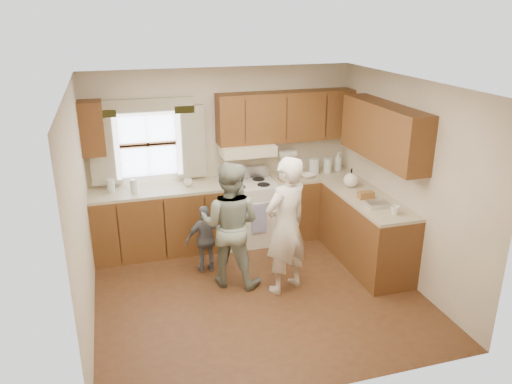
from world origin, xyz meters
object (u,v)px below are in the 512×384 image
object	(u,v)px
woman_left	(286,226)
stove	(249,211)
child	(206,239)
woman_right	(230,224)

from	to	relation	value
woman_left	stove	bearing A→B (deg)	-112.05
child	stove	bearing A→B (deg)	-139.86
stove	child	distance (m)	1.06
woman_right	child	size ratio (longest dim) A/B	1.73
stove	woman_left	world-z (taller)	woman_left
woman_left	child	bearing A→B (deg)	-65.01
woman_right	child	world-z (taller)	woman_right
child	woman_right	bearing A→B (deg)	119.96
woman_right	child	bearing A→B (deg)	-27.39
stove	woman_left	bearing A→B (deg)	-88.22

